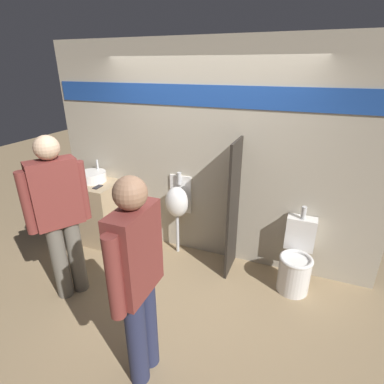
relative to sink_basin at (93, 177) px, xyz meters
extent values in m
plane|color=#997F5B|center=(1.57, -0.35, -0.96)|extent=(16.00, 16.00, 0.00)
cube|color=#B2A893|center=(1.57, 0.25, 0.39)|extent=(4.21, 0.06, 2.70)
cube|color=#1E479E|center=(1.57, 0.21, 1.11)|extent=(4.13, 0.01, 0.24)
cube|color=tan|center=(-0.05, -0.06, -0.52)|extent=(0.86, 0.55, 0.90)
cylinder|color=white|center=(0.00, 0.00, 0.00)|extent=(0.38, 0.38, 0.14)
cylinder|color=silver|center=(0.00, 0.13, 0.14)|extent=(0.03, 0.03, 0.14)
cube|color=black|center=(0.21, -0.17, -0.06)|extent=(0.07, 0.14, 0.01)
cube|color=#28231E|center=(2.03, -0.01, -0.13)|extent=(0.03, 0.47, 1.66)
cylinder|color=silver|center=(1.26, 0.08, -0.68)|extent=(0.04, 0.04, 0.57)
ellipsoid|color=white|center=(1.26, 0.08, -0.21)|extent=(0.32, 0.26, 0.42)
cube|color=white|center=(1.26, 0.21, -0.15)|extent=(0.30, 0.02, 0.52)
cylinder|color=silver|center=(1.26, 0.17, 0.09)|extent=(0.06, 0.06, 0.16)
cylinder|color=white|center=(2.81, -0.14, -0.76)|extent=(0.35, 0.35, 0.41)
torus|color=white|center=(2.81, -0.14, -0.54)|extent=(0.37, 0.37, 0.04)
cube|color=white|center=(2.81, 0.13, -0.36)|extent=(0.33, 0.16, 0.40)
cylinder|color=silver|center=(2.81, 0.11, -0.08)|extent=(0.06, 0.06, 0.14)
cylinder|color=#282D4C|center=(1.73, -1.72, -0.54)|extent=(0.16, 0.16, 0.85)
cylinder|color=#282D4C|center=(1.73, -1.55, -0.54)|extent=(0.16, 0.16, 0.85)
cube|color=brown|center=(1.73, -1.63, 0.23)|extent=(0.20, 0.44, 0.67)
cylinder|color=brown|center=(1.73, -1.89, 0.19)|extent=(0.11, 0.11, 0.62)
cylinder|color=brown|center=(1.73, -1.38, 0.19)|extent=(0.11, 0.11, 0.62)
sphere|color=#A87A5B|center=(1.73, -1.63, 0.68)|extent=(0.23, 0.23, 0.23)
cylinder|color=#666056|center=(0.44, -1.18, -0.53)|extent=(0.16, 0.16, 0.88)
cylinder|color=#666056|center=(0.53, -1.03, -0.53)|extent=(0.16, 0.16, 0.88)
cube|color=brown|center=(0.48, -1.10, 0.26)|extent=(0.41, 0.49, 0.69)
cylinder|color=brown|center=(0.34, -1.32, 0.23)|extent=(0.11, 0.11, 0.64)
cylinder|color=brown|center=(0.62, -0.88, 0.23)|extent=(0.11, 0.11, 0.64)
sphere|color=beige|center=(0.48, -1.10, 0.73)|extent=(0.24, 0.24, 0.24)
camera|label=1|loc=(2.77, -3.12, 1.44)|focal=28.00mm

